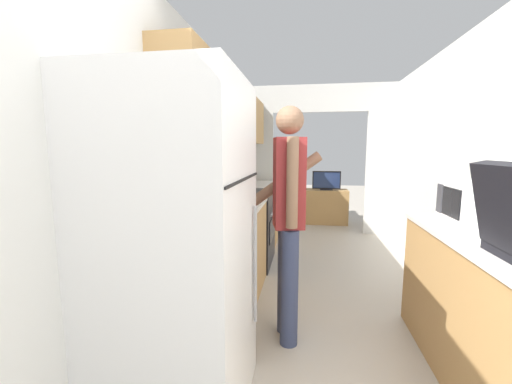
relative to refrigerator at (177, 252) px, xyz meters
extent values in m
cube|color=silver|center=(-0.39, 1.05, 0.36)|extent=(0.06, 6.99, 2.50)
cube|color=#B2844C|center=(-0.20, 2.06, 0.95)|extent=(0.32, 3.29, 0.64)
cube|color=silver|center=(2.13, 1.05, 0.36)|extent=(0.06, 6.99, 2.50)
cube|color=silver|center=(-0.24, 3.97, 0.13)|extent=(0.65, 0.06, 2.05)
cube|color=silver|center=(1.98, 3.97, 0.13)|extent=(0.65, 0.06, 2.05)
cube|color=silver|center=(0.87, 3.97, 1.38)|extent=(2.86, 0.06, 0.45)
cube|color=#B2844C|center=(-0.06, 1.15, -0.46)|extent=(0.60, 1.47, 0.87)
cube|color=silver|center=(-0.06, 1.14, 0.00)|extent=(0.62, 1.48, 0.03)
cube|color=#B2844C|center=(-0.06, 3.18, -0.46)|extent=(0.60, 1.03, 0.87)
cube|color=silver|center=(-0.06, 3.19, 0.00)|extent=(0.62, 1.04, 0.03)
cube|color=#9EA3A8|center=(-0.06, 0.74, 0.01)|extent=(0.42, 0.44, 0.00)
cube|color=#B2844C|center=(1.80, 0.41, -0.46)|extent=(0.60, 1.59, 0.87)
cube|color=silver|center=(1.80, 0.41, 0.00)|extent=(0.62, 1.61, 0.03)
cube|color=white|center=(0.00, 0.00, 0.00)|extent=(0.72, 0.79, 1.78)
cube|color=black|center=(0.36, 0.00, 0.39)|extent=(0.01, 0.75, 0.01)
cylinder|color=#99999E|center=(0.38, 0.25, -0.14)|extent=(0.02, 0.02, 0.71)
cube|color=black|center=(-0.05, 2.28, -0.44)|extent=(0.62, 0.79, 0.91)
cube|color=black|center=(0.26, 2.28, -0.44)|extent=(0.01, 0.54, 0.27)
cylinder|color=#B7B7BC|center=(0.28, 2.28, -0.21)|extent=(0.02, 0.63, 0.02)
cube|color=black|center=(-0.34, 2.28, 0.09)|extent=(0.04, 0.79, 0.14)
cylinder|color=#232328|center=(0.07, 2.10, 0.01)|extent=(0.16, 0.16, 0.01)
cylinder|color=#232328|center=(0.07, 2.45, 0.01)|extent=(0.16, 0.16, 0.01)
cylinder|color=#232328|center=(-0.17, 2.10, 0.01)|extent=(0.16, 0.16, 0.01)
cylinder|color=#232328|center=(-0.17, 2.45, 0.01)|extent=(0.16, 0.16, 0.01)
cylinder|color=#384266|center=(0.56, 0.65, -0.46)|extent=(0.15, 0.15, 0.87)
cylinder|color=#384266|center=(0.53, 0.82, -0.46)|extent=(0.15, 0.15, 0.87)
cube|color=maroon|center=(0.54, 0.74, 0.30)|extent=(0.25, 0.25, 0.65)
cylinder|color=#8C664C|center=(0.58, 0.60, 0.31)|extent=(0.09, 0.09, 0.62)
cylinder|color=#8C664C|center=(0.51, 0.88, 0.31)|extent=(0.56, 0.19, 0.42)
sphere|color=#8C664C|center=(0.54, 0.74, 0.74)|extent=(0.20, 0.20, 0.20)
cube|color=white|center=(1.89, 0.91, 0.17)|extent=(0.40, 0.45, 0.30)
cube|color=black|center=(1.68, 0.86, 0.17)|extent=(0.01, 0.27, 0.20)
cube|color=#38383D|center=(1.68, 1.06, 0.17)|extent=(0.01, 0.09, 0.22)
cube|color=#B2844C|center=(1.05, 4.63, -0.56)|extent=(0.83, 0.42, 0.66)
cube|color=black|center=(1.05, 4.59, -0.22)|extent=(0.23, 0.16, 0.02)
cube|color=black|center=(1.05, 4.59, -0.04)|extent=(0.53, 0.04, 0.34)
cube|color=navy|center=(1.05, 4.57, -0.04)|extent=(0.49, 0.01, 0.30)
cube|color=#B7B7BC|center=(-0.13, 2.89, 0.02)|extent=(0.07, 0.21, 0.00)
cube|color=black|center=(-0.13, 2.72, 0.03)|extent=(0.04, 0.11, 0.02)
camera|label=1|loc=(0.66, -1.51, 0.54)|focal=22.00mm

